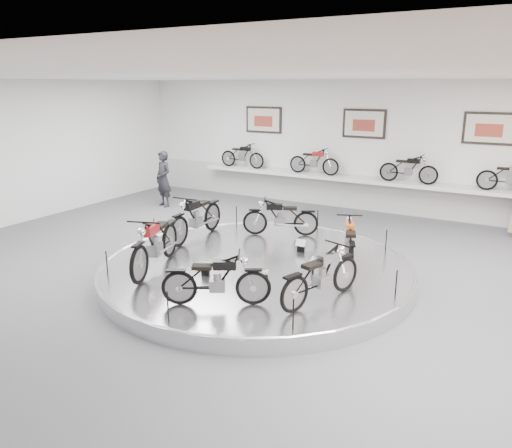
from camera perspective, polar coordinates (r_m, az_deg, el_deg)
The scene contains 21 objects.
floor at distance 10.18m, azimuth -0.80°, elevation -6.59°, with size 16.00×16.00×0.00m, color #535355.
ceiling at distance 9.42m, azimuth -0.90°, elevation 16.55°, with size 16.00×16.00×0.00m, color white.
wall_back at distance 15.96m, azimuth 12.14°, elevation 8.65°, with size 16.00×16.00×0.00m, color white.
dado_band at distance 16.18m, azimuth 11.83°, elevation 3.54°, with size 15.68×0.04×1.10m, color #BCBCBA.
display_platform at distance 10.36m, azimuth 0.04°, elevation -5.28°, with size 6.40×6.40×0.30m, color silver.
platform_rim at distance 10.32m, azimuth 0.04°, elevation -4.65°, with size 6.40×6.40×0.10m, color #B2B2BA.
shelf at distance 15.83m, azimuth 11.60°, elevation 4.96°, with size 11.00×0.55×0.10m, color silver.
poster_left at distance 17.24m, azimuth 0.88°, elevation 11.82°, with size 1.35×0.06×0.88m, color beige.
poster_center at distance 15.86m, azimuth 12.24°, elevation 11.15°, with size 1.35×0.06×0.88m, color beige.
poster_right at distance 15.18m, azimuth 25.10°, elevation 9.86°, with size 1.35×0.06×0.88m, color beige.
shelf_bike_a at distance 17.50m, azimuth -1.58°, elevation 7.65°, with size 1.22×0.42×0.73m, color black, non-canonical shape.
shelf_bike_b at distance 16.28m, azimuth 6.64°, elevation 6.94°, with size 1.22×0.42×0.73m, color maroon, non-canonical shape.
shelf_bike_c at distance 15.37m, azimuth 17.02°, elevation 5.85°, with size 1.22×0.42×0.73m, color black, non-canonical shape.
shelf_bike_d at distance 15.03m, azimuth 27.09°, elevation 4.61°, with size 1.22×0.42×0.73m, color #ABABB0, non-canonical shape.
bike_a at distance 10.36m, azimuth 10.65°, elevation -1.95°, with size 1.59×0.56×0.93m, color #D35517, non-canonical shape.
bike_b at distance 12.09m, azimuth 2.81°, elevation 0.81°, with size 1.56×0.55×0.92m, color black, non-canonical shape.
bike_c at distance 11.90m, azimuth -6.84°, elevation 0.89°, with size 1.84×0.65×1.08m, color black, non-canonical shape.
bike_d at distance 10.00m, azimuth -11.47°, elevation -2.08°, with size 1.91×0.67×1.12m, color maroon, non-canonical shape.
bike_e at distance 8.30m, azimuth -4.58°, elevation -6.32°, with size 1.55×0.55×0.91m, color black, non-canonical shape.
bike_f at distance 8.46m, azimuth 7.48°, elevation -5.79°, with size 1.63×0.57×0.96m, color #ABABB0, non-canonical shape.
visitor at distance 16.47m, azimuth -10.54°, elevation 5.08°, with size 0.66×0.43×1.81m, color black.
Camera 1 is at (4.78, -8.12, 3.85)m, focal length 35.00 mm.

